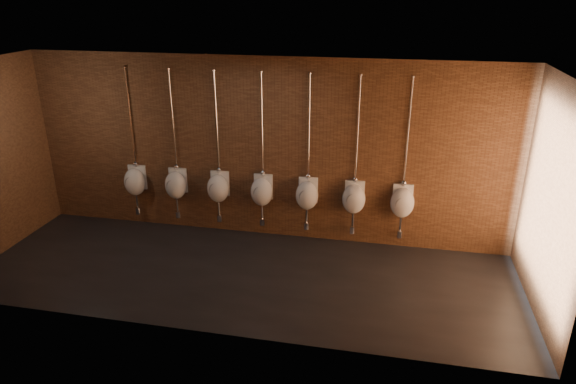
% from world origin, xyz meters
% --- Properties ---
extents(ground, '(8.50, 8.50, 0.00)m').
position_xyz_m(ground, '(0.00, 0.00, 0.00)').
color(ground, black).
rests_on(ground, ground).
extents(room_shell, '(8.54, 3.04, 3.22)m').
position_xyz_m(room_shell, '(0.00, 0.00, 2.01)').
color(room_shell, black).
rests_on(room_shell, ground).
extents(urinal_0, '(0.42, 0.37, 2.72)m').
position_xyz_m(urinal_0, '(-2.46, 1.36, 0.90)').
color(urinal_0, white).
rests_on(urinal_0, ground).
extents(urinal_1, '(0.42, 0.37, 2.72)m').
position_xyz_m(urinal_1, '(-1.65, 1.36, 0.90)').
color(urinal_1, white).
rests_on(urinal_1, ground).
extents(urinal_2, '(0.42, 0.37, 2.72)m').
position_xyz_m(urinal_2, '(-0.84, 1.36, 0.90)').
color(urinal_2, white).
rests_on(urinal_2, ground).
extents(urinal_3, '(0.42, 0.37, 2.72)m').
position_xyz_m(urinal_3, '(-0.04, 1.36, 0.90)').
color(urinal_3, white).
rests_on(urinal_3, ground).
extents(urinal_4, '(0.42, 0.37, 2.72)m').
position_xyz_m(urinal_4, '(0.77, 1.36, 0.90)').
color(urinal_4, white).
rests_on(urinal_4, ground).
extents(urinal_5, '(0.42, 0.37, 2.72)m').
position_xyz_m(urinal_5, '(1.58, 1.36, 0.90)').
color(urinal_5, white).
rests_on(urinal_5, ground).
extents(urinal_6, '(0.42, 0.37, 2.72)m').
position_xyz_m(urinal_6, '(2.39, 1.36, 0.90)').
color(urinal_6, white).
rests_on(urinal_6, ground).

